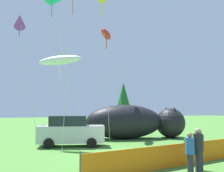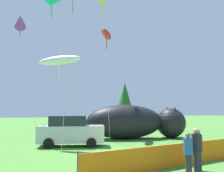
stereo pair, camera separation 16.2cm
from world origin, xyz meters
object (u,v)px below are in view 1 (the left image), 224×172
at_px(inflatable_cat, 135,123).
at_px(kite_teal_diamond, 53,2).
at_px(kite_red_lizard, 106,35).
at_px(kite_white_ghost, 60,60).
at_px(kite_purple_delta, 20,21).
at_px(spectator_in_red_shirt, 190,151).
at_px(parked_car, 71,131).
at_px(folding_chair, 185,145).
at_px(spectator_in_black_shirt, 198,148).
at_px(spectator_in_green_shirt, 199,148).

distance_m(inflatable_cat, kite_teal_diamond, 11.32).
bearing_deg(kite_red_lizard, kite_white_ghost, -139.76).
relative_size(kite_purple_delta, kite_red_lizard, 1.12).
height_order(spectator_in_red_shirt, kite_white_ghost, kite_white_ghost).
relative_size(inflatable_cat, spectator_in_red_shirt, 5.52).
height_order(spectator_in_red_shirt, kite_purple_delta, kite_purple_delta).
bearing_deg(parked_car, kite_teal_diamond, 175.45).
height_order(parked_car, folding_chair, parked_car).
bearing_deg(kite_white_ghost, spectator_in_black_shirt, -62.86).
xyz_separation_m(spectator_in_black_shirt, kite_purple_delta, (-6.91, 13.62, 8.89)).
bearing_deg(spectator_in_red_shirt, kite_purple_delta, 115.29).
xyz_separation_m(spectator_in_red_shirt, kite_red_lizard, (0.76, 12.29, 8.13)).
height_order(parked_car, spectator_in_black_shirt, parked_car).
relative_size(spectator_in_green_shirt, kite_teal_diamond, 0.16).
relative_size(parked_car, spectator_in_green_shirt, 2.78).
height_order(inflatable_cat, kite_teal_diamond, kite_teal_diamond).
bearing_deg(spectator_in_red_shirt, kite_white_ghost, 114.52).
xyz_separation_m(kite_purple_delta, kite_teal_diamond, (2.16, -4.72, 0.00)).
bearing_deg(kite_red_lizard, spectator_in_red_shirt, -93.52).
bearing_deg(kite_white_ghost, spectator_in_green_shirt, -60.43).
height_order(parked_car, kite_white_ghost, kite_white_ghost).
bearing_deg(kite_white_ghost, inflatable_cat, 21.11).
bearing_deg(kite_teal_diamond, inflatable_cat, 15.73).
distance_m(spectator_in_green_shirt, spectator_in_red_shirt, 0.82).
bearing_deg(kite_red_lizard, kite_teal_diamond, -146.75).
bearing_deg(folding_chair, spectator_in_red_shirt, 53.30).
relative_size(parked_car, kite_red_lizard, 0.48).
distance_m(inflatable_cat, spectator_in_green_shirt, 10.84).
relative_size(kite_red_lizard, kite_teal_diamond, 0.91).
relative_size(kite_white_ghost, kite_teal_diamond, 0.59).
bearing_deg(inflatable_cat, kite_red_lizard, 156.43).
distance_m(folding_chair, kite_white_ghost, 9.42).
height_order(inflatable_cat, kite_red_lizard, kite_red_lizard).
xyz_separation_m(spectator_in_black_shirt, kite_white_ghost, (-4.27, 8.34, 4.74)).
bearing_deg(spectator_in_black_shirt, folding_chair, 61.64).
bearing_deg(kite_teal_diamond, spectator_in_red_shirt, -64.32).
distance_m(spectator_in_red_shirt, kite_teal_diamond, 13.40).
height_order(spectator_in_black_shirt, spectator_in_green_shirt, spectator_in_black_shirt).
distance_m(spectator_in_black_shirt, kite_teal_diamond, 13.45).
relative_size(inflatable_cat, kite_purple_delta, 0.82).
bearing_deg(inflatable_cat, parked_car, -148.44).
bearing_deg(kite_purple_delta, spectator_in_green_shirt, -61.62).
bearing_deg(kite_white_ghost, folding_chair, -40.16).
distance_m(inflatable_cat, spectator_in_red_shirt, 11.35).
distance_m(spectator_in_green_shirt, kite_red_lizard, 14.42).
height_order(spectator_in_green_shirt, kite_white_ghost, kite_white_ghost).
height_order(folding_chair, kite_red_lizard, kite_red_lizard).
bearing_deg(spectator_in_black_shirt, kite_red_lizard, 88.52).
relative_size(inflatable_cat, spectator_in_green_shirt, 5.28).
distance_m(kite_white_ghost, kite_red_lizard, 6.86).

